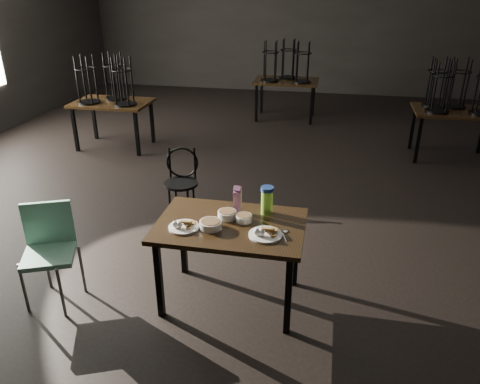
% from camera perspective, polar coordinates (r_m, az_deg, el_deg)
% --- Properties ---
extents(room, '(12.00, 12.04, 3.22)m').
position_cam_1_polar(room, '(5.40, 2.59, 22.34)').
color(room, black).
rests_on(room, ground).
extents(main_table, '(1.20, 0.80, 0.75)m').
position_cam_1_polar(main_table, '(3.82, -1.18, -4.91)').
color(main_table, black).
rests_on(main_table, ground).
extents(plate_left, '(0.25, 0.25, 0.08)m').
position_cam_1_polar(plate_left, '(3.74, -6.91, -4.08)').
color(plate_left, white).
rests_on(plate_left, main_table).
extents(plate_right, '(0.26, 0.26, 0.09)m').
position_cam_1_polar(plate_right, '(3.61, 3.09, -5.02)').
color(plate_right, white).
rests_on(plate_right, main_table).
extents(bowl_near, '(0.16, 0.16, 0.06)m').
position_cam_1_polar(bowl_near, '(3.86, -1.58, -2.75)').
color(bowl_near, white).
rests_on(bowl_near, main_table).
extents(bowl_far, '(0.14, 0.14, 0.05)m').
position_cam_1_polar(bowl_far, '(3.81, 0.47, -3.18)').
color(bowl_far, white).
rests_on(bowl_far, main_table).
extents(bowl_big, '(0.18, 0.18, 0.06)m').
position_cam_1_polar(bowl_big, '(3.71, -3.61, -3.97)').
color(bowl_big, white).
rests_on(bowl_big, main_table).
extents(juice_carton, '(0.07, 0.07, 0.25)m').
position_cam_1_polar(juice_carton, '(3.91, -0.31, -1.00)').
color(juice_carton, '#951B76').
rests_on(juice_carton, main_table).
extents(water_bottle, '(0.15, 0.15, 0.24)m').
position_cam_1_polar(water_bottle, '(3.90, 3.31, -0.98)').
color(water_bottle, '#97DF41').
rests_on(water_bottle, main_table).
extents(spoon, '(0.05, 0.19, 0.01)m').
position_cam_1_polar(spoon, '(3.68, 5.58, -4.86)').
color(spoon, silver).
rests_on(spoon, main_table).
extents(bentwood_chair, '(0.40, 0.39, 0.81)m').
position_cam_1_polar(bentwood_chair, '(5.37, -7.14, 1.78)').
color(bentwood_chair, black).
rests_on(bentwood_chair, ground).
extents(school_chair, '(0.53, 0.53, 0.87)m').
position_cam_1_polar(school_chair, '(4.25, -22.24, -5.99)').
color(school_chair, '#7CC1A1').
rests_on(school_chair, ground).
extents(bg_table_left, '(1.20, 0.80, 1.48)m').
position_cam_1_polar(bg_table_left, '(7.78, -15.44, 10.75)').
color(bg_table_left, black).
rests_on(bg_table_left, ground).
extents(bg_table_right, '(1.20, 0.80, 1.48)m').
position_cam_1_polar(bg_table_right, '(7.71, 24.69, 9.42)').
color(bg_table_right, black).
rests_on(bg_table_right, ground).
extents(bg_table_far, '(1.20, 0.80, 1.48)m').
position_cam_1_polar(bg_table_far, '(9.18, 5.67, 13.58)').
color(bg_table_far, black).
rests_on(bg_table_far, ground).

